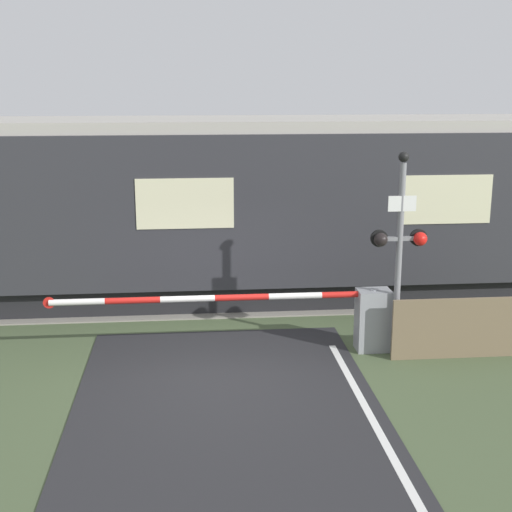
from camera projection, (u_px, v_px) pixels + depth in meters
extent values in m
plane|color=#475638|center=(223.00, 372.00, 12.05)|extent=(80.00, 80.00, 0.00)
cube|color=gray|center=(213.00, 296.00, 16.27)|extent=(36.00, 3.20, 0.03)
cube|color=#595451|center=(215.00, 303.00, 15.56)|extent=(36.00, 0.08, 0.10)
cube|color=#595451|center=(212.00, 284.00, 16.95)|extent=(36.00, 0.08, 0.10)
cube|color=black|center=(187.00, 284.00, 16.15)|extent=(17.86, 2.60, 0.60)
cube|color=#2D2D33|center=(185.00, 202.00, 15.69)|extent=(19.42, 3.06, 3.16)
cube|color=#ADA89E|center=(184.00, 124.00, 15.28)|extent=(19.03, 2.82, 0.24)
cube|color=beige|center=(446.00, 200.00, 14.63)|extent=(1.94, 0.02, 1.01)
cube|color=beige|center=(185.00, 204.00, 14.15)|extent=(1.94, 0.02, 1.01)
cube|color=gray|center=(373.00, 320.00, 12.94)|extent=(0.60, 0.44, 1.14)
cylinder|color=gray|center=(374.00, 294.00, 12.82)|extent=(0.16, 0.16, 0.18)
cylinder|color=red|center=(348.00, 294.00, 12.77)|extent=(0.96, 0.11, 0.11)
cylinder|color=white|center=(295.00, 296.00, 12.69)|extent=(0.96, 0.11, 0.11)
cylinder|color=red|center=(242.00, 297.00, 12.60)|extent=(0.96, 0.11, 0.11)
cylinder|color=white|center=(188.00, 299.00, 12.51)|extent=(0.96, 0.11, 0.11)
cylinder|color=red|center=(133.00, 300.00, 12.43)|extent=(0.96, 0.11, 0.11)
cylinder|color=white|center=(77.00, 302.00, 12.34)|extent=(0.96, 0.11, 0.11)
cylinder|color=red|center=(49.00, 303.00, 12.30)|extent=(0.20, 0.02, 0.20)
cylinder|color=gray|center=(399.00, 262.00, 12.42)|extent=(0.11, 0.11, 3.45)
cube|color=gray|center=(400.00, 239.00, 12.32)|extent=(0.82, 0.07, 0.07)
sphere|color=black|center=(381.00, 240.00, 12.24)|extent=(0.24, 0.24, 0.24)
sphere|color=red|center=(420.00, 239.00, 12.31)|extent=(0.24, 0.24, 0.24)
cylinder|color=black|center=(379.00, 238.00, 12.35)|extent=(0.30, 0.06, 0.30)
cylinder|color=black|center=(418.00, 237.00, 12.41)|extent=(0.30, 0.06, 0.30)
cube|color=white|center=(402.00, 204.00, 12.14)|extent=(0.49, 0.02, 0.27)
sphere|color=black|center=(404.00, 157.00, 11.98)|extent=(0.18, 0.18, 0.18)
cube|color=#726047|center=(466.00, 328.00, 12.58)|extent=(2.67, 0.06, 1.10)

